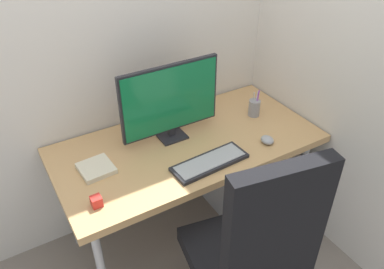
# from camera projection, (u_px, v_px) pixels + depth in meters

# --- Properties ---
(ground_plane) EXTENTS (8.00, 8.00, 0.00)m
(ground_plane) POSITION_uv_depth(u_px,v_px,m) (188.00, 230.00, 2.58)
(ground_plane) COLOR slate
(wall_back) EXTENTS (3.06, 0.04, 2.80)m
(wall_back) POSITION_uv_depth(u_px,v_px,m) (150.00, 4.00, 2.07)
(wall_back) COLOR silver
(wall_back) RESTS_ON ground_plane
(wall_side_right) EXTENTS (0.04, 2.31, 2.80)m
(wall_side_right) POSITION_uv_depth(u_px,v_px,m) (341.00, 12.00, 1.95)
(wall_side_right) COLOR silver
(wall_side_right) RESTS_ON ground_plane
(desk) EXTENTS (1.49, 0.74, 0.73)m
(desk) POSITION_uv_depth(u_px,v_px,m) (188.00, 150.00, 2.20)
(desk) COLOR tan
(desk) RESTS_ON ground_plane
(office_chair) EXTENTS (0.64, 0.65, 1.20)m
(office_chair) POSITION_uv_depth(u_px,v_px,m) (252.00, 254.00, 1.68)
(office_chair) COLOR black
(office_chair) RESTS_ON ground_plane
(filing_cabinet) EXTENTS (0.38, 0.55, 0.58)m
(filing_cabinet) POSITION_uv_depth(u_px,v_px,m) (247.00, 178.00, 2.59)
(filing_cabinet) COLOR #9EA0A5
(filing_cabinet) RESTS_ON ground_plane
(monitor) EXTENTS (0.58, 0.12, 0.45)m
(monitor) POSITION_uv_depth(u_px,v_px,m) (170.00, 100.00, 2.07)
(monitor) COLOR black
(monitor) RESTS_ON desk
(keyboard) EXTENTS (0.42, 0.17, 0.02)m
(keyboard) POSITION_uv_depth(u_px,v_px,m) (209.00, 162.00, 2.00)
(keyboard) COLOR black
(keyboard) RESTS_ON desk
(mouse) EXTENTS (0.07, 0.08, 0.04)m
(mouse) POSITION_uv_depth(u_px,v_px,m) (267.00, 140.00, 2.15)
(mouse) COLOR #9EA0A5
(mouse) RESTS_ON desk
(pen_holder) EXTENTS (0.07, 0.07, 0.17)m
(pen_holder) POSITION_uv_depth(u_px,v_px,m) (254.00, 108.00, 2.37)
(pen_holder) COLOR gray
(pen_holder) RESTS_ON desk
(notebook) EXTENTS (0.17, 0.18, 0.03)m
(notebook) POSITION_uv_depth(u_px,v_px,m) (96.00, 168.00, 1.95)
(notebook) COLOR beige
(notebook) RESTS_ON desk
(desk_clamp_accessory) EXTENTS (0.05, 0.05, 0.05)m
(desk_clamp_accessory) POSITION_uv_depth(u_px,v_px,m) (96.00, 201.00, 1.74)
(desk_clamp_accessory) COLOR red
(desk_clamp_accessory) RESTS_ON desk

